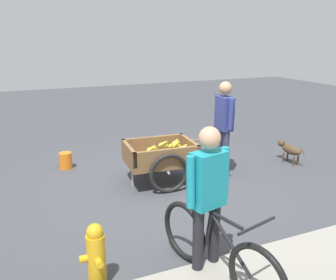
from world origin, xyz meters
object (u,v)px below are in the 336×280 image
at_px(vendor_person, 224,120).
at_px(fire_hydrant, 96,256).
at_px(fruit_cart, 161,157).
at_px(dog, 290,149).
at_px(cyclist_person, 208,191).
at_px(plastic_bucket, 66,161).
at_px(bicycle, 217,251).

xyz_separation_m(vendor_person, fire_hydrant, (2.67, 2.07, -0.64)).
relative_size(fruit_cart, dog, 2.51).
bearing_deg(fire_hydrant, fruit_cart, -125.83).
xyz_separation_m(cyclist_person, dog, (-3.10, -2.31, -0.66)).
bearing_deg(dog, plastic_bucket, -19.02).
height_order(bicycle, fire_hydrant, bicycle).
distance_m(fruit_cart, fire_hydrant, 2.64).
distance_m(bicycle, cyclist_person, 0.60).
xyz_separation_m(dog, fire_hydrant, (4.15, 2.05, 0.06)).
height_order(fruit_cart, vendor_person, vendor_person).
distance_m(cyclist_person, fire_hydrant, 1.24).
relative_size(fruit_cart, plastic_bucket, 5.67).
bearing_deg(dog, cyclist_person, 36.71).
height_order(dog, plastic_bucket, dog).
bearing_deg(vendor_person, plastic_bucket, -28.39).
height_order(fruit_cart, bicycle, bicycle).
height_order(fruit_cart, fire_hydrant, fruit_cart).
relative_size(vendor_person, fire_hydrant, 2.42).
distance_m(bicycle, plastic_bucket, 3.94).
distance_m(vendor_person, bicycle, 3.01).
distance_m(fruit_cart, dog, 2.62).
bearing_deg(fruit_cart, plastic_bucket, -43.14).
height_order(dog, fire_hydrant, fire_hydrant).
distance_m(bicycle, dog, 3.93).
bearing_deg(plastic_bucket, fire_hydrant, 87.09).
bearing_deg(vendor_person, cyclist_person, 55.23).
bearing_deg(cyclist_person, fruit_cart, -101.53).
xyz_separation_m(vendor_person, plastic_bucket, (2.50, -1.35, -0.82)).
bearing_deg(bicycle, fire_hydrant, -20.50).
height_order(cyclist_person, fire_hydrant, cyclist_person).
relative_size(fire_hydrant, plastic_bucket, 2.24).
bearing_deg(vendor_person, fire_hydrant, 37.77).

